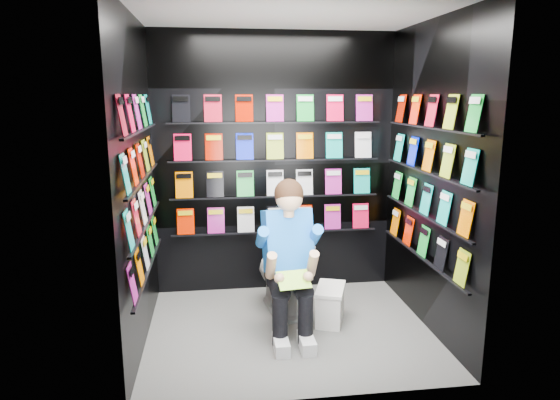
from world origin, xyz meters
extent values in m
plane|color=slate|center=(0.00, 0.00, 0.00)|extent=(2.40, 2.40, 0.00)
plane|color=white|center=(0.00, 0.00, 2.60)|extent=(2.40, 2.40, 0.00)
cube|color=black|center=(0.00, 1.00, 1.30)|extent=(2.40, 0.04, 2.60)
cube|color=black|center=(0.00, -1.00, 1.30)|extent=(2.40, 0.04, 2.60)
cube|color=black|center=(-1.20, 0.00, 1.30)|extent=(0.04, 2.00, 2.60)
cube|color=black|center=(1.20, 0.00, 1.30)|extent=(0.04, 2.00, 2.60)
imported|color=silver|center=(-0.02, 0.41, 0.37)|extent=(0.51, 0.80, 0.73)
cube|color=white|center=(0.39, 0.12, 0.15)|extent=(0.33, 0.44, 0.29)
cube|color=white|center=(0.39, 0.12, 0.31)|extent=(0.36, 0.46, 0.03)
cube|color=green|center=(-0.02, -0.32, 0.58)|extent=(0.27, 0.18, 0.11)
camera|label=1|loc=(-0.61, -3.93, 1.98)|focal=32.00mm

